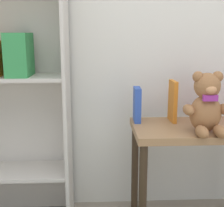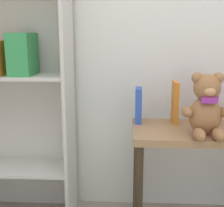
{
  "view_description": "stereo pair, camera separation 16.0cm",
  "coord_description": "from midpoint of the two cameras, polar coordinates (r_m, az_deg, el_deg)",
  "views": [
    {
      "loc": [
        -0.37,
        -0.38,
        1.04
      ],
      "look_at": [
        -0.29,
        1.18,
        0.69
      ],
      "focal_mm": 50.0,
      "sensor_mm": 36.0,
      "label": 1
    },
    {
      "loc": [
        -0.21,
        -0.38,
        1.04
      ],
      "look_at": [
        -0.29,
        1.18,
        0.69
      ],
      "focal_mm": 50.0,
      "sensor_mm": 36.0,
      "label": 2
    }
  ],
  "objects": [
    {
      "name": "bookshelf_side",
      "position": [
        1.75,
        -21.1,
        8.03
      ],
      "size": [
        0.63,
        0.28,
        1.64
      ],
      "color": "beige",
      "rests_on": "ground_plane"
    },
    {
      "name": "display_table",
      "position": [
        1.67,
        12.09,
        -7.43
      ],
      "size": [
        0.63,
        0.37,
        0.57
      ],
      "color": "#9E754C",
      "rests_on": "ground_plane"
    },
    {
      "name": "teddy_bear",
      "position": [
        1.52,
        14.08,
        -0.33
      ],
      "size": [
        0.22,
        0.21,
        0.29
      ],
      "color": "#99663D",
      "rests_on": "display_table"
    },
    {
      "name": "book_standing_blue",
      "position": [
        1.67,
        1.89,
        -0.24
      ],
      "size": [
        0.04,
        0.11,
        0.18
      ],
      "primitive_type": "cube",
      "rotation": [
        0.0,
        0.0,
        -0.03
      ],
      "color": "#2D51B7",
      "rests_on": "display_table"
    },
    {
      "name": "book_standing_orange",
      "position": [
        1.69,
        8.4,
        0.41
      ],
      "size": [
        0.02,
        0.12,
        0.22
      ],
      "primitive_type": "cube",
      "rotation": [
        0.0,
        0.0,
        0.03
      ],
      "color": "orange",
      "rests_on": "display_table"
    },
    {
      "name": "book_standing_purple",
      "position": [
        1.74,
        14.56,
        0.24
      ],
      "size": [
        0.03,
        0.13,
        0.21
      ],
      "primitive_type": "cube",
      "rotation": [
        0.0,
        0.0,
        -0.01
      ],
      "color": "purple",
      "rests_on": "display_table"
    }
  ]
}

